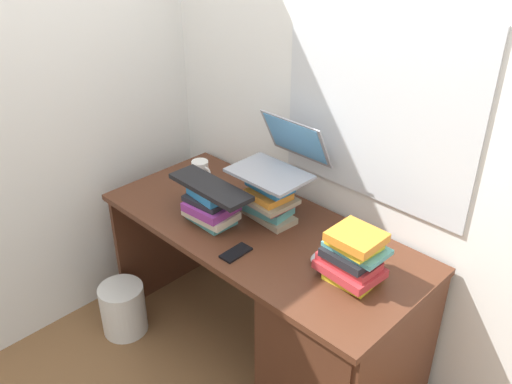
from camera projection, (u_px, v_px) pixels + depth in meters
The scene contains 13 objects.
ground_plane at pixel (260, 347), 2.82m from camera, with size 6.00×6.00×0.00m, color brown.
wall_back at pixel (322, 85), 2.41m from camera, with size 6.00×0.06×2.60m.
wall_left at pixel (125, 59), 2.75m from camera, with size 0.05×6.00×2.60m, color silver.
desk at pixel (321, 330), 2.37m from camera, with size 1.52×0.67×0.73m.
book_stack_tall at pixel (270, 197), 2.47m from camera, with size 0.25×0.20×0.22m.
book_stack_keyboard_riser at pixel (211, 207), 2.47m from camera, with size 0.24×0.20×0.16m.
book_stack_side at pixel (353, 257), 2.10m from camera, with size 0.25×0.21×0.22m.
laptop at pixel (280, 159), 2.43m from camera, with size 0.34×0.35×0.22m.
keyboard at pixel (210, 187), 2.42m from camera, with size 0.42×0.14×0.02m, color black.
computer_mouse at pixel (320, 257), 2.24m from camera, with size 0.06×0.10×0.04m, color #A5A8AD.
mug at pixel (200, 169), 2.86m from camera, with size 0.12×0.09×0.09m.
cell_phone at pixel (236, 253), 2.29m from camera, with size 0.07×0.14×0.01m, color black.
wastebasket at pixel (123, 309), 2.87m from camera, with size 0.23×0.23×0.28m, color silver.
Camera 1 is at (1.43, -1.48, 2.09)m, focal length 38.79 mm.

